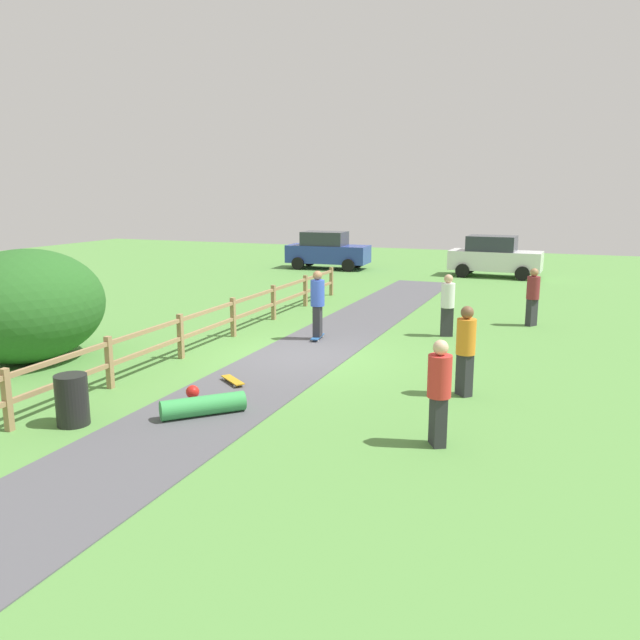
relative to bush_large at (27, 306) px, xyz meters
name	(u,v)px	position (x,y,z in m)	size (l,w,h in m)	color
ground_plane	(300,356)	(5.85, 2.79, -1.34)	(60.00, 60.00, 0.00)	#568E42
asphalt_path	(300,356)	(5.85, 2.79, -1.33)	(2.40, 28.00, 0.02)	#515156
wooden_fence	(209,322)	(3.25, 2.79, -0.67)	(0.12, 18.12, 1.10)	#997A51
bush_large	(27,306)	(0.00, 0.00, 0.00)	(3.29, 3.95, 2.68)	#286023
trash_bin	(72,400)	(4.05, -3.00, -0.89)	(0.56, 0.56, 0.90)	black
skater_riding	(318,301)	(5.60, 4.55, -0.26)	(0.43, 0.82, 1.89)	#265999
skater_fallen	(202,404)	(5.88, -1.74, -1.14)	(1.42, 1.42, 0.36)	green
skateboard_loose	(233,380)	(5.45, 0.12, -1.25)	(0.76, 0.64, 0.08)	#BF8C19
bystander_orange	(466,346)	(10.11, 1.18, -0.34)	(0.54, 0.54, 1.81)	#2D2D33
bystander_white	(448,302)	(8.78, 6.33, -0.38)	(0.49, 0.49, 1.75)	#2D2D33
bystander_red	(439,388)	(10.14, -1.56, -0.38)	(0.52, 0.52, 1.74)	#2D2D33
bystander_maroon	(533,294)	(10.89, 8.70, -0.38)	(0.53, 0.53, 1.75)	#2D2D33
parked_car_white	(494,256)	(8.44, 19.79, -0.38)	(4.25, 2.11, 1.92)	silver
parked_car_blue	(327,250)	(-0.02, 19.78, -0.38)	(4.29, 2.18, 1.92)	#283D99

